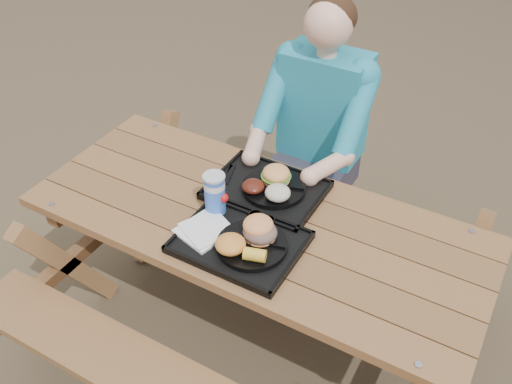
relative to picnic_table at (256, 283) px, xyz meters
The scene contains 18 objects.
ground 0.38m from the picnic_table, ahead, with size 60.00×60.00×0.00m, color #999999.
picnic_table is the anchor object (origin of this frame).
tray_near 0.42m from the picnic_table, 82.27° to the right, with size 0.45×0.35×0.02m, color black.
tray_far 0.42m from the picnic_table, 104.65° to the left, with size 0.45×0.35×0.02m, color black.
plate_near 0.44m from the picnic_table, 64.93° to the right, with size 0.26×0.26×0.02m, color black.
plate_far 0.44m from the picnic_table, 93.74° to the left, with size 0.26×0.26×0.02m, color black.
napkin_stack 0.46m from the picnic_table, 122.84° to the right, with size 0.17×0.17×0.02m, color white.
soda_cup 0.50m from the picnic_table, 157.59° to the right, with size 0.08×0.08×0.16m, color blue.
condiment_bbq 0.41m from the picnic_table, 63.83° to the right, with size 0.05×0.05×0.03m, color black.
condiment_mustard 0.42m from the picnic_table, 24.81° to the right, with size 0.05×0.05×0.03m, color gold.
sandwich 0.50m from the picnic_table, 54.88° to the right, with size 0.12×0.12×0.12m, color #F79957, non-canonical shape.
mac_cheese 0.50m from the picnic_table, 83.09° to the right, with size 0.11×0.11×0.06m, color gold.
corn_cob 0.51m from the picnic_table, 61.34° to the right, with size 0.08×0.08×0.05m, color yellow, non-canonical shape.
cutlery_far 0.48m from the picnic_table, 143.74° to the left, with size 0.02×0.14×0.01m, color black.
burger 0.51m from the picnic_table, 95.83° to the left, with size 0.12×0.12×0.10m, color #F6A456, non-canonical shape.
baked_beans 0.45m from the picnic_table, 125.11° to the left, with size 0.09×0.09×0.04m, color #531A10.
potato_salad 0.46m from the picnic_table, 69.51° to the left, with size 0.10×0.10×0.06m, color beige.
diner 0.75m from the picnic_table, 93.88° to the left, with size 0.48×0.84×1.28m, color #1CBBC9, non-canonical shape.
Camera 1 is at (0.82, -1.44, 2.23)m, focal length 40.00 mm.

